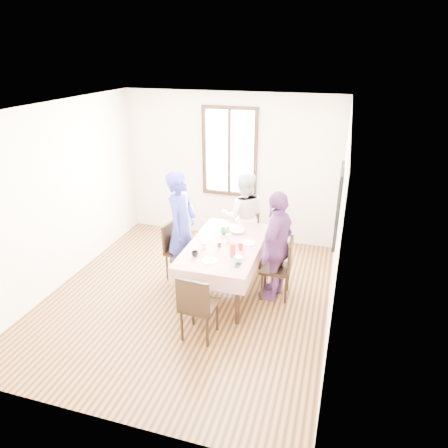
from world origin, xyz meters
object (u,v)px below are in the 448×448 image
at_px(chair_far, 243,232).
at_px(chair_left, 181,251).
at_px(person_far, 243,216).
at_px(dining_table, 225,267).
at_px(person_right, 276,246).
at_px(chair_near, 199,305).
at_px(person_left, 182,227).
at_px(chair_right, 276,268).

bearing_deg(chair_far, chair_left, 60.74).
bearing_deg(person_far, chair_far, -104.02).
bearing_deg(dining_table, person_right, 3.98).
distance_m(chair_near, person_left, 1.53).
bearing_deg(dining_table, chair_left, 168.52).
relative_size(dining_table, chair_far, 1.79).
height_order(chair_left, person_far, person_far).
bearing_deg(person_left, chair_near, -145.87).
bearing_deg(chair_near, chair_right, 60.86).
distance_m(dining_table, person_left, 0.90).
relative_size(chair_far, person_left, 0.52).
height_order(dining_table, chair_near, chair_near).
distance_m(dining_table, chair_near, 1.13).
height_order(chair_left, chair_near, same).
relative_size(dining_table, person_left, 0.94).
relative_size(chair_left, person_left, 0.52).
xyz_separation_m(chair_right, chair_far, (-0.75, 1.07, 0.00)).
bearing_deg(dining_table, chair_far, 90.00).
distance_m(chair_right, person_right, 0.36).
bearing_deg(chair_far, person_far, 98.60).
relative_size(dining_table, person_right, 1.00).
bearing_deg(person_right, dining_table, -73.58).
xyz_separation_m(chair_right, chair_near, (-0.75, -1.17, 0.00)).
height_order(dining_table, chair_right, chair_right).
distance_m(dining_table, chair_far, 1.13).
bearing_deg(person_left, chair_left, 94.23).
bearing_deg(chair_left, chair_right, 94.60).
xyz_separation_m(dining_table, chair_left, (-0.75, 0.15, 0.08)).
bearing_deg(chair_far, person_right, 132.99).
xyz_separation_m(chair_far, person_right, (0.73, -1.07, 0.36)).
xyz_separation_m(dining_table, chair_right, (0.75, 0.05, 0.08)).
bearing_deg(chair_near, person_far, 93.57).
relative_size(dining_table, person_far, 1.07).
bearing_deg(chair_near, dining_table, 93.57).
xyz_separation_m(chair_far, person_far, (0.00, -0.02, 0.31)).
xyz_separation_m(dining_table, person_right, (0.73, 0.05, 0.44)).
xyz_separation_m(chair_far, person_left, (-0.73, -0.97, 0.42)).
xyz_separation_m(dining_table, person_far, (0.00, 1.10, 0.39)).
xyz_separation_m(person_left, person_far, (0.73, 0.95, -0.11)).
bearing_deg(chair_near, person_right, 61.56).
relative_size(chair_far, person_far, 0.59).
relative_size(dining_table, chair_near, 1.79).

